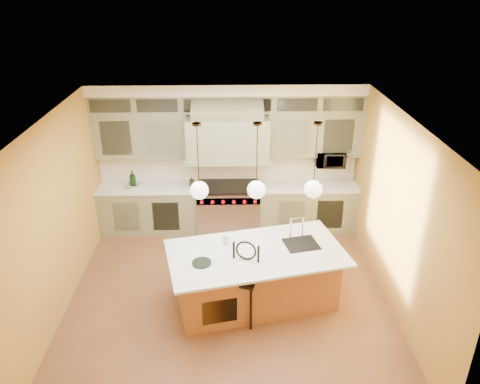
{
  "coord_description": "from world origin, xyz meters",
  "views": [
    {
      "loc": [
        0.02,
        -6.04,
        4.7
      ],
      "look_at": [
        0.19,
        0.7,
        1.5
      ],
      "focal_mm": 35.0,
      "sensor_mm": 36.0,
      "label": 1
    }
  ],
  "objects_px": {
    "kitchen_island": "(255,275)",
    "microwave": "(330,159)",
    "range": "(229,207)",
    "counter_stool": "(243,278)"
  },
  "relations": [
    {
      "from": "range",
      "to": "kitchen_island",
      "type": "height_order",
      "value": "kitchen_island"
    },
    {
      "from": "range",
      "to": "microwave",
      "type": "height_order",
      "value": "microwave"
    },
    {
      "from": "kitchen_island",
      "to": "microwave",
      "type": "distance_m",
      "value": 3.0
    },
    {
      "from": "kitchen_island",
      "to": "range",
      "type": "bearing_deg",
      "value": 87.48
    },
    {
      "from": "kitchen_island",
      "to": "microwave",
      "type": "height_order",
      "value": "microwave"
    },
    {
      "from": "range",
      "to": "kitchen_island",
      "type": "relative_size",
      "value": 0.42
    },
    {
      "from": "range",
      "to": "kitchen_island",
      "type": "bearing_deg",
      "value": -79.85
    },
    {
      "from": "kitchen_island",
      "to": "counter_stool",
      "type": "height_order",
      "value": "kitchen_island"
    },
    {
      "from": "kitchen_island",
      "to": "microwave",
      "type": "relative_size",
      "value": 5.23
    },
    {
      "from": "range",
      "to": "microwave",
      "type": "relative_size",
      "value": 2.21
    }
  ]
}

